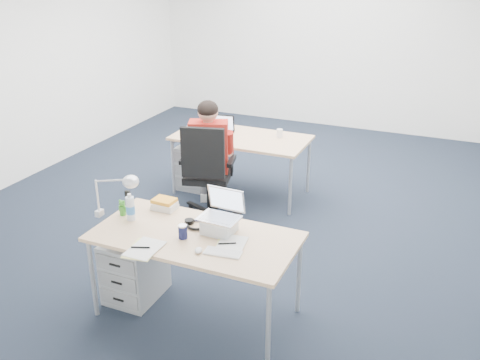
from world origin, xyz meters
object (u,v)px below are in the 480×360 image
seated_person (210,156)px  computer_mouse (198,250)px  drawer_pedestal_far (197,165)px  book_stack (164,204)px  water_bottle (130,207)px  wireless_keyboard (223,253)px  cordless_phone (128,199)px  dark_laptop (219,125)px  far_cup (280,133)px  desk_near (195,240)px  bear_figurine (122,207)px  office_chair (208,192)px  desk_lamp (110,195)px  sunglasses (205,232)px  silver_laptop (219,213)px  headphones (197,224)px  desk_far (241,140)px  can_koozie (183,232)px  drawer_pedestal_near (135,268)px

seated_person → computer_mouse: 2.17m
drawer_pedestal_far → book_stack: bearing=-69.4°
water_bottle → drawer_pedestal_far: bearing=105.0°
wireless_keyboard → cordless_phone: 1.13m
water_bottle → dark_laptop: (-0.31, 2.32, 0.00)m
wireless_keyboard → far_cup: far_cup is taller
desk_near → seated_person: 1.92m
drawer_pedestal_far → bear_figurine: bear_figurine is taller
office_chair → seated_person: seated_person is taller
desk_near → book_stack: 0.56m
drawer_pedestal_far → desk_lamp: (0.47, -2.37, 0.67)m
far_cup → desk_near: bearing=-85.5°
drawer_pedestal_far → water_bottle: (0.62, -2.32, 0.57)m
sunglasses → silver_laptop: bearing=60.8°
headphones → cordless_phone: cordless_phone is taller
computer_mouse → bear_figurine: size_ratio=0.61×
headphones → computer_mouse: bearing=-52.3°
office_chair → water_bottle: (0.09, -1.56, 0.53)m
drawer_pedestal_far → sunglasses: 2.67m
silver_laptop → book_stack: size_ratio=1.65×
water_bottle → cordless_phone: 0.24m
cordless_phone → book_stack: bearing=4.2°
desk_far → wireless_keyboard: (0.95, -2.53, 0.05)m
desk_far → can_koozie: bearing=-76.9°
can_koozie → desk_lamp: size_ratio=0.26×
wireless_keyboard → can_koozie: size_ratio=2.44×
dark_laptop → desk_near: bearing=-76.4°
can_koozie → book_stack: 0.55m
drawer_pedestal_far → silver_laptop: size_ratio=1.66×
silver_laptop → book_stack: silver_laptop is taller
seated_person → bear_figurine: bearing=-110.5°
cordless_phone → water_bottle: bearing=-65.2°
bear_figurine → cordless_phone: 0.14m
silver_laptop → water_bottle: bearing=-170.9°
drawer_pedestal_far → sunglasses: (1.28, -2.30, 0.47)m
seated_person → book_stack: seated_person is taller
drawer_pedestal_near → can_koozie: size_ratio=4.91×
computer_mouse → drawer_pedestal_near: bearing=142.8°
desk_far → far_cup: far_cup is taller
silver_laptop → computer_mouse: bearing=-89.4°
office_chair → drawer_pedestal_far: bearing=110.5°
office_chair → headphones: office_chair is taller
drawer_pedestal_far → far_cup: (1.02, 0.17, 0.51)m
can_koozie → wireless_keyboard: bearing=-12.7°
silver_laptop → cordless_phone: size_ratio=2.10×
book_stack → wireless_keyboard: bearing=-31.4°
headphones → dark_laptop: bearing=120.0°
drawer_pedestal_near → can_koozie: 0.75m
sunglasses → cordless_phone: bearing=-166.1°
drawer_pedestal_near → sunglasses: 0.81m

